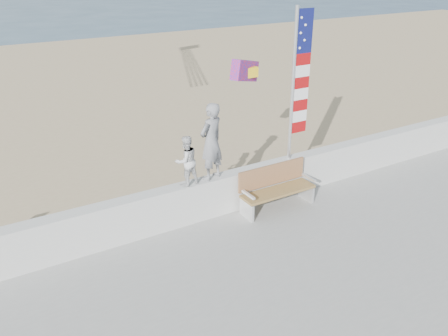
{
  "coord_description": "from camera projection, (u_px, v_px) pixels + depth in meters",
  "views": [
    {
      "loc": [
        -4.58,
        -6.17,
        5.51
      ],
      "look_at": [
        0.2,
        1.8,
        1.35
      ],
      "focal_mm": 38.0,
      "sensor_mm": 36.0,
      "label": 1
    }
  ],
  "objects": [
    {
      "name": "ground",
      "position": [
        263.0,
        266.0,
        9.23
      ],
      "size": [
        220.0,
        220.0,
        0.0
      ],
      "primitive_type": "plane",
      "color": "#314C63",
      "rests_on": "ground"
    },
    {
      "name": "sand",
      "position": [
        111.0,
        131.0,
        16.26
      ],
      "size": [
        90.0,
        40.0,
        0.08
      ],
      "primitive_type": "cube",
      "color": "tan",
      "rests_on": "ground"
    },
    {
      "name": "seawall",
      "position": [
        212.0,
        196.0,
        10.54
      ],
      "size": [
        30.0,
        0.35,
        0.9
      ],
      "primitive_type": "cube",
      "color": "silver",
      "rests_on": "boardwalk"
    },
    {
      "name": "adult",
      "position": [
        211.0,
        142.0,
        10.01
      ],
      "size": [
        0.72,
        0.59,
        1.7
      ],
      "primitive_type": "imported",
      "rotation": [
        0.0,
        0.0,
        3.49
      ],
      "color": "slate",
      "rests_on": "seawall"
    },
    {
      "name": "child",
      "position": [
        186.0,
        161.0,
        9.85
      ],
      "size": [
        0.57,
        0.47,
        1.09
      ],
      "primitive_type": "imported",
      "rotation": [
        0.0,
        0.0,
        3.26
      ],
      "color": "silver",
      "rests_on": "seawall"
    },
    {
      "name": "bench",
      "position": [
        276.0,
        187.0,
        10.83
      ],
      "size": [
        1.8,
        0.57,
        1.0
      ],
      "color": "olive",
      "rests_on": "boardwalk"
    },
    {
      "name": "flag",
      "position": [
        298.0,
        79.0,
        10.63
      ],
      "size": [
        0.5,
        0.08,
        3.5
      ],
      "color": "silver",
      "rests_on": "seawall"
    },
    {
      "name": "parafoil_kite",
      "position": [
        245.0,
        71.0,
        11.67
      ],
      "size": [
        1.0,
        0.65,
        0.68
      ],
      "color": "red",
      "rests_on": "ground"
    }
  ]
}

